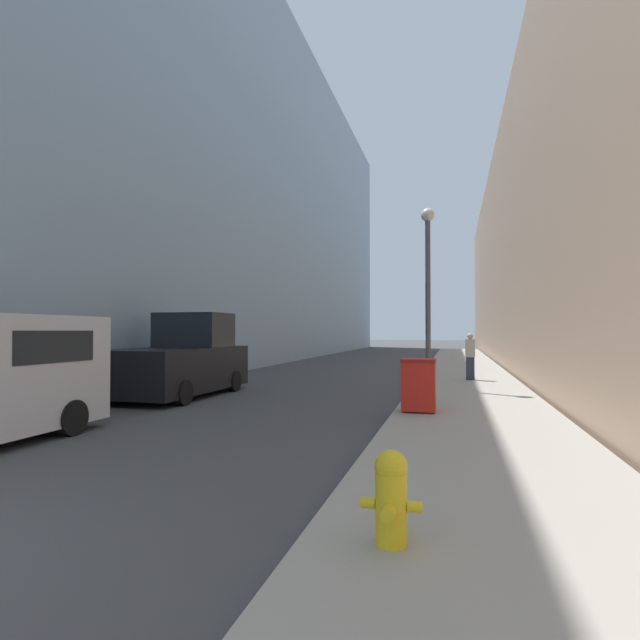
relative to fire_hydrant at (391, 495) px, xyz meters
The scene contains 8 objects.
sidewalk_right 15.95m from the fire_hydrant, 86.56° to the left, with size 3.46×60.00×0.14m.
building_left_glass 30.01m from the fire_hydrant, 122.09° to the left, with size 12.00×60.00×21.46m.
building_right_stone 26.09m from the fire_hydrant, 69.83° to the left, with size 12.00×60.00×12.29m.
fire_hydrant is the anchor object (origin of this frame).
trash_bin 6.87m from the fire_hydrant, 91.97° to the left, with size 0.73×0.65×1.14m.
lamppost 11.67m from the fire_hydrant, 91.25° to the left, with size 0.41×0.41×5.48m.
pickup_truck 11.34m from the fire_hydrant, 128.85° to the left, with size 2.26×4.85×2.42m.
pedestrian_on_sidewalk 14.44m from the fire_hydrant, 85.78° to the left, with size 0.34×0.22×1.66m.
Camera 1 is at (5.09, -2.02, 1.88)m, focal length 28.00 mm.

